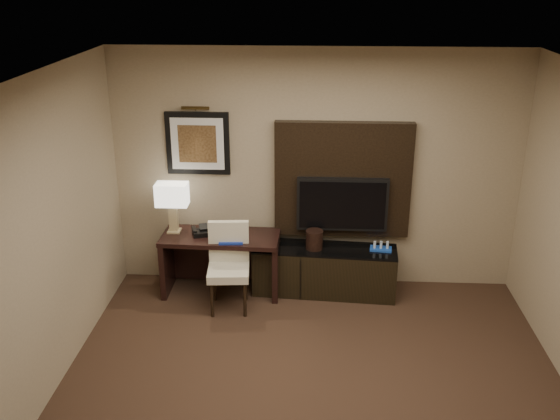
# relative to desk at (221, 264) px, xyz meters

# --- Properties ---
(ceiling) EXTENTS (4.50, 5.00, 0.01)m
(ceiling) POSITION_rel_desk_xyz_m (1.04, -2.15, 2.35)
(ceiling) COLOR silver
(ceiling) RESTS_ON wall_back
(wall_back) EXTENTS (4.50, 0.01, 2.70)m
(wall_back) POSITION_rel_desk_xyz_m (1.04, 0.35, 1.00)
(wall_back) COLOR #9B8869
(wall_back) RESTS_ON floor
(wall_left) EXTENTS (0.01, 5.00, 2.70)m
(wall_left) POSITION_rel_desk_xyz_m (-1.21, -2.15, 1.00)
(wall_left) COLOR #9B8869
(wall_left) RESTS_ON floor
(desk) EXTENTS (1.31, 0.60, 0.69)m
(desk) POSITION_rel_desk_xyz_m (0.00, 0.00, 0.00)
(desk) COLOR black
(desk) RESTS_ON floor
(credenza) EXTENTS (1.61, 0.55, 0.55)m
(credenza) POSITION_rel_desk_xyz_m (1.16, 0.05, -0.07)
(credenza) COLOR black
(credenza) RESTS_ON floor
(tv_wall_panel) EXTENTS (1.50, 0.12, 1.30)m
(tv_wall_panel) POSITION_rel_desk_xyz_m (1.34, 0.29, 0.92)
(tv_wall_panel) COLOR black
(tv_wall_panel) RESTS_ON wall_back
(tv) EXTENTS (1.00, 0.08, 0.60)m
(tv) POSITION_rel_desk_xyz_m (1.34, 0.19, 0.67)
(tv) COLOR black
(tv) RESTS_ON tv_wall_panel
(artwork) EXTENTS (0.70, 0.04, 0.70)m
(artwork) POSITION_rel_desk_xyz_m (-0.26, 0.33, 1.30)
(artwork) COLOR black
(artwork) RESTS_ON wall_back
(picture_light) EXTENTS (0.04, 0.04, 0.30)m
(picture_light) POSITION_rel_desk_xyz_m (-0.26, 0.29, 1.70)
(picture_light) COLOR #3E2E14
(picture_light) RESTS_ON wall_back
(desk_chair) EXTENTS (0.47, 0.53, 0.90)m
(desk_chair) POSITION_rel_desk_xyz_m (0.13, -0.37, 0.10)
(desk_chair) COLOR beige
(desk_chair) RESTS_ON floor
(table_lamp) EXTENTS (0.33, 0.20, 0.52)m
(table_lamp) POSITION_rel_desk_xyz_m (-0.53, 0.08, 0.61)
(table_lamp) COLOR tan
(table_lamp) RESTS_ON desk
(desk_phone) EXTENTS (0.24, 0.22, 0.10)m
(desk_phone) POSITION_rel_desk_xyz_m (-0.21, 0.01, 0.40)
(desk_phone) COLOR black
(desk_phone) RESTS_ON desk
(blue_folder) EXTENTS (0.29, 0.36, 0.02)m
(blue_folder) POSITION_rel_desk_xyz_m (0.13, -0.08, 0.36)
(blue_folder) COLOR #18319D
(blue_folder) RESTS_ON desk
(book) EXTENTS (0.16, 0.05, 0.21)m
(book) POSITION_rel_desk_xyz_m (0.09, -0.01, 0.45)
(book) COLOR #BEB795
(book) RESTS_ON desk
(ice_bucket) EXTENTS (0.24, 0.24, 0.21)m
(ice_bucket) POSITION_rel_desk_xyz_m (1.04, 0.04, 0.31)
(ice_bucket) COLOR black
(ice_bucket) RESTS_ON credenza
(minibar_tray) EXTENTS (0.25, 0.17, 0.09)m
(minibar_tray) POSITION_rel_desk_xyz_m (1.77, 0.04, 0.24)
(minibar_tray) COLOR #1B49AF
(minibar_tray) RESTS_ON credenza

